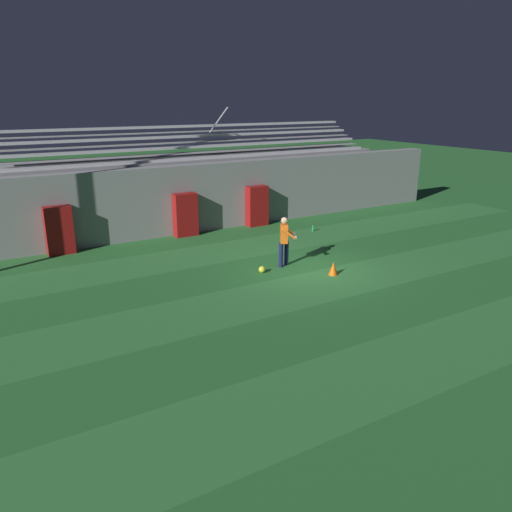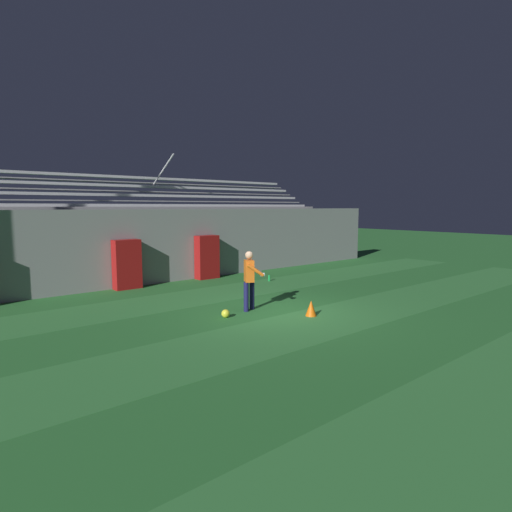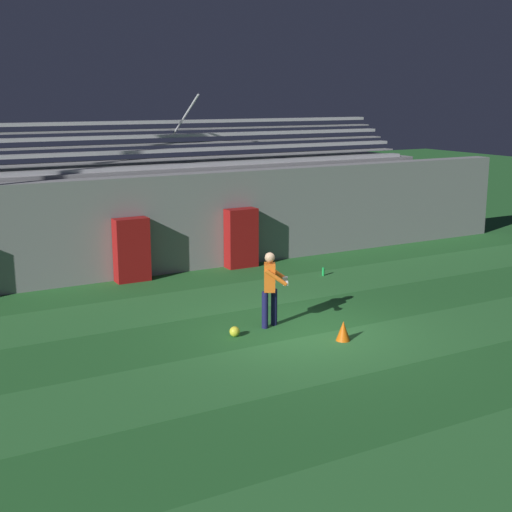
{
  "view_description": "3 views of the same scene",
  "coord_description": "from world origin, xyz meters",
  "views": [
    {
      "loc": [
        -9.31,
        -12.46,
        5.39
      ],
      "look_at": [
        -1.88,
        0.03,
        0.77
      ],
      "focal_mm": 35.0,
      "sensor_mm": 36.0,
      "label": 1
    },
    {
      "loc": [
        -7.85,
        -8.4,
        2.9
      ],
      "look_at": [
        -0.77,
        -0.02,
        1.63
      ],
      "focal_mm": 30.0,
      "sensor_mm": 36.0,
      "label": 2
    },
    {
      "loc": [
        -7.98,
        -12.21,
        4.97
      ],
      "look_at": [
        -0.67,
        0.85,
        1.59
      ],
      "focal_mm": 50.0,
      "sensor_mm": 36.0,
      "label": 3
    }
  ],
  "objects": [
    {
      "name": "padding_pillar_gate_left",
      "position": [
        -1.69,
        5.95,
        0.87
      ],
      "size": [
        0.94,
        0.44,
        1.75
      ],
      "primitive_type": "cube",
      "color": "maroon",
      "rests_on": "ground"
    },
    {
      "name": "padding_pillar_gate_right",
      "position": [
        1.69,
        5.95,
        0.87
      ],
      "size": [
        0.94,
        0.44,
        1.75
      ],
      "primitive_type": "cube",
      "color": "maroon",
      "rests_on": "ground"
    },
    {
      "name": "turf_stripe_mid",
      "position": [
        0.0,
        -1.4,
        0.0
      ],
      "size": [
        28.0,
        2.3,
        0.01
      ],
      "primitive_type": "cube",
      "color": "#337A38",
      "rests_on": "ground"
    },
    {
      "name": "bleacher_stand",
      "position": [
        0.0,
        8.49,
        1.5
      ],
      "size": [
        18.0,
        3.35,
        5.03
      ],
      "color": "gray",
      "rests_on": "ground"
    },
    {
      "name": "padding_pillar_far_left",
      "position": [
        -6.55,
        5.95,
        0.87
      ],
      "size": [
        0.94,
        0.44,
        1.75
      ],
      "primitive_type": "cube",
      "color": "maroon",
      "rests_on": "ground"
    },
    {
      "name": "water_bottle",
      "position": [
        3.2,
        3.87,
        0.12
      ],
      "size": [
        0.07,
        0.07,
        0.24
      ],
      "primitive_type": "cylinder",
      "color": "green",
      "rests_on": "ground"
    },
    {
      "name": "turf_stripe_far",
      "position": [
        0.0,
        3.19,
        0.0
      ],
      "size": [
        28.0,
        2.3,
        0.01
      ],
      "primitive_type": "cube",
      "color": "#337A38",
      "rests_on": "ground"
    },
    {
      "name": "soccer_ball",
      "position": [
        -1.39,
        0.48,
        0.11
      ],
      "size": [
        0.22,
        0.22,
        0.22
      ],
      "primitive_type": "sphere",
      "color": "yellow",
      "rests_on": "ground"
    },
    {
      "name": "ground_plane",
      "position": [
        0.0,
        0.0,
        0.0
      ],
      "size": [
        80.0,
        80.0,
        0.0
      ],
      "primitive_type": "plane",
      "color": "#286B2D"
    },
    {
      "name": "back_wall",
      "position": [
        0.0,
        6.5,
        1.4
      ],
      "size": [
        24.0,
        0.6,
        2.8
      ],
      "primitive_type": "cube",
      "color": "gray",
      "rests_on": "ground"
    },
    {
      "name": "turf_stripe_near",
      "position": [
        0.0,
        -6.0,
        0.0
      ],
      "size": [
        28.0,
        2.3,
        0.01
      ],
      "primitive_type": "cube",
      "color": "#337A38",
      "rests_on": "ground"
    },
    {
      "name": "traffic_cone",
      "position": [
        0.46,
        -0.84,
        0.21
      ],
      "size": [
        0.3,
        0.3,
        0.42
      ],
      "primitive_type": "cone",
      "color": "orange",
      "rests_on": "ground"
    },
    {
      "name": "goalkeeper",
      "position": [
        -0.39,
        0.7,
        0.95
      ],
      "size": [
        0.71,
        0.73,
        1.67
      ],
      "color": "#19194C",
      "rests_on": "ground"
    }
  ]
}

